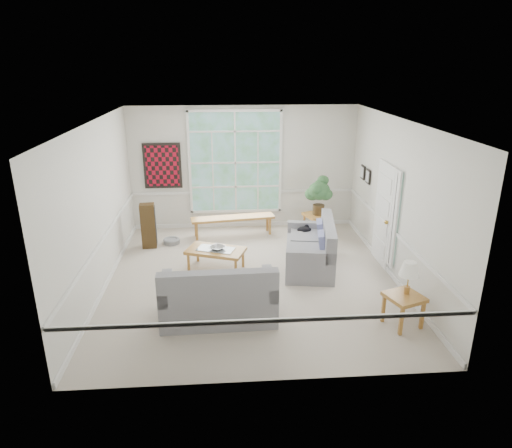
{
  "coord_description": "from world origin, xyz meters",
  "views": [
    {
      "loc": [
        -0.5,
        -7.94,
        3.99
      ],
      "look_at": [
        0.1,
        0.2,
        1.05
      ],
      "focal_mm": 32.0,
      "sensor_mm": 36.0,
      "label": 1
    }
  ],
  "objects": [
    {
      "name": "pet_bed",
      "position": [
        -1.73,
        1.94,
        0.06
      ],
      "size": [
        0.49,
        0.49,
        0.12
      ],
      "primitive_type": "cylinder",
      "rotation": [
        0.0,
        0.0,
        -0.29
      ],
      "color": "slate",
      "rests_on": "floor"
    },
    {
      "name": "window_back",
      "position": [
        -0.2,
        2.96,
        1.65
      ],
      "size": [
        2.3,
        0.08,
        2.4
      ],
      "primitive_type": "cube",
      "color": "white",
      "rests_on": "wall_back"
    },
    {
      "name": "floor",
      "position": [
        0.0,
        0.0,
        -0.01
      ],
      "size": [
        5.5,
        6.0,
        0.01
      ],
      "primitive_type": "cube",
      "color": "#B3A798",
      "rests_on": "ground"
    },
    {
      "name": "table_lamp",
      "position": [
        2.33,
        -1.75,
        0.8
      ],
      "size": [
        0.34,
        0.34,
        0.54
      ],
      "primitive_type": null,
      "rotation": [
        0.0,
        0.0,
        0.1
      ],
      "color": "silver",
      "rests_on": "side_table"
    },
    {
      "name": "wall_left",
      "position": [
        -2.75,
        0.0,
        1.5
      ],
      "size": [
        0.02,
        6.0,
        3.0
      ],
      "primitive_type": "cube",
      "color": "silver",
      "rests_on": "ground"
    },
    {
      "name": "cat",
      "position": [
        1.2,
        1.12,
        0.57
      ],
      "size": [
        0.37,
        0.33,
        0.14
      ],
      "primitive_type": "ellipsoid",
      "rotation": [
        0.0,
        0.0,
        -0.45
      ],
      "color": "black",
      "rests_on": "loveseat_right"
    },
    {
      "name": "loveseat_right",
      "position": [
        1.21,
        0.48,
        0.49
      ],
      "size": [
        1.2,
        1.92,
        0.97
      ],
      "primitive_type": "cube",
      "rotation": [
        0.0,
        0.0,
        -0.16
      ],
      "color": "gray",
      "rests_on": "floor"
    },
    {
      "name": "loveseat_front",
      "position": [
        -0.63,
        -1.36,
        0.5
      ],
      "size": [
        1.87,
        1.0,
        1.0
      ],
      "primitive_type": "cube",
      "rotation": [
        0.0,
        0.0,
        0.03
      ],
      "color": "gray",
      "rests_on": "floor"
    },
    {
      "name": "wall_back",
      "position": [
        0.0,
        3.0,
        1.5
      ],
      "size": [
        5.5,
        0.02,
        3.0
      ],
      "primitive_type": "cube",
      "color": "silver",
      "rests_on": "ground"
    },
    {
      "name": "window_bench",
      "position": [
        -0.3,
        2.36,
        0.23
      ],
      "size": [
        2.01,
        0.66,
        0.46
      ],
      "primitive_type": "cube",
      "rotation": [
        0.0,
        0.0,
        0.14
      ],
      "color": "#A87030",
      "rests_on": "floor"
    },
    {
      "name": "wall_right",
      "position": [
        2.75,
        0.0,
        1.5
      ],
      "size": [
        0.02,
        6.0,
        3.0
      ],
      "primitive_type": "cube",
      "color": "silver",
      "rests_on": "ground"
    },
    {
      "name": "end_table",
      "position": [
        1.7,
        2.2,
        0.27
      ],
      "size": [
        0.7,
        0.7,
        0.54
      ],
      "primitive_type": "cube",
      "rotation": [
        0.0,
        0.0,
        0.37
      ],
      "color": "#A87030",
      "rests_on": "floor"
    },
    {
      "name": "side_table",
      "position": [
        2.28,
        -1.81,
        0.27
      ],
      "size": [
        0.67,
        0.67,
        0.53
      ],
      "primitive_type": "cube",
      "rotation": [
        0.0,
        0.0,
        0.35
      ],
      "color": "#A87030",
      "rests_on": "floor"
    },
    {
      "name": "ceiling",
      "position": [
        0.0,
        0.0,
        3.0
      ],
      "size": [
        5.5,
        6.0,
        0.02
      ],
      "primitive_type": "cube",
      "color": "white",
      "rests_on": "ground"
    },
    {
      "name": "wall_front",
      "position": [
        0.0,
        -3.0,
        1.5
      ],
      "size": [
        5.5,
        0.02,
        3.0
      ],
      "primitive_type": "cube",
      "color": "silver",
      "rests_on": "ground"
    },
    {
      "name": "pewter_bowl",
      "position": [
        -0.65,
        0.48,
        0.47
      ],
      "size": [
        0.5,
        0.5,
        0.09
      ],
      "primitive_type": "imported",
      "rotation": [
        0.0,
        0.0,
        -0.64
      ],
      "color": "#A3A4A9",
      "rests_on": "coffee_table"
    },
    {
      "name": "floor_speaker",
      "position": [
        -2.2,
        1.76,
        0.51
      ],
      "size": [
        0.34,
        0.27,
        1.02
      ],
      "primitive_type": "cube",
      "rotation": [
        0.0,
        0.0,
        0.08
      ],
      "color": "#3A2813",
      "rests_on": "floor"
    },
    {
      "name": "wall_art",
      "position": [
        -1.95,
        2.95,
        1.6
      ],
      "size": [
        0.9,
        0.06,
        1.1
      ],
      "primitive_type": "cube",
      "color": "#570B16",
      "rests_on": "wall_back"
    },
    {
      "name": "wall_frame_near",
      "position": [
        2.71,
        1.75,
        1.55
      ],
      "size": [
        0.04,
        0.26,
        0.32
      ],
      "primitive_type": "cube",
      "color": "black",
      "rests_on": "wall_right"
    },
    {
      "name": "entry_door",
      "position": [
        2.71,
        0.6,
        1.05
      ],
      "size": [
        0.08,
        0.9,
        2.1
      ],
      "primitive_type": "cube",
      "color": "white",
      "rests_on": "floor"
    },
    {
      "name": "door_sidelight",
      "position": [
        2.71,
        -0.03,
        1.15
      ],
      "size": [
        0.08,
        0.26,
        1.9
      ],
      "primitive_type": "cube",
      "color": "white",
      "rests_on": "wall_right"
    },
    {
      "name": "coffee_table",
      "position": [
        -0.69,
        0.5,
        0.21
      ],
      "size": [
        1.28,
        0.97,
        0.42
      ],
      "primitive_type": "cube",
      "rotation": [
        0.0,
        0.0,
        -0.35
      ],
      "color": "#A87030",
      "rests_on": "floor"
    },
    {
      "name": "houseplant",
      "position": [
        1.73,
        2.18,
        1.01
      ],
      "size": [
        0.61,
        0.61,
        0.94
      ],
      "primitive_type": null,
      "rotation": [
        0.0,
        0.0,
        0.12
      ],
      "color": "#2D562E",
      "rests_on": "end_table"
    },
    {
      "name": "wall_frame_far",
      "position": [
        2.71,
        2.15,
        1.55
      ],
      "size": [
        0.04,
        0.26,
        0.32
      ],
      "primitive_type": "cube",
      "color": "black",
      "rests_on": "wall_right"
    }
  ]
}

